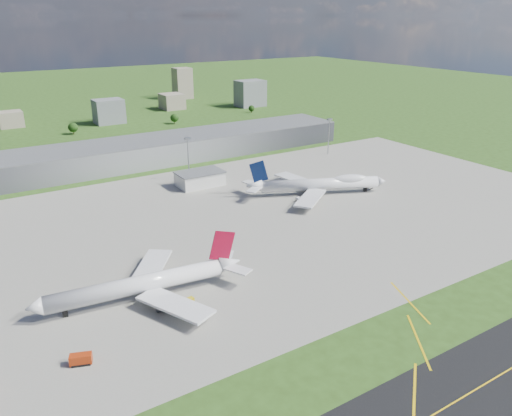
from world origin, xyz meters
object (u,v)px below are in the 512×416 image
airliner_red_twin (145,284)px  crash_tender (81,360)px  van_white_near (299,200)px  van_white_far (370,187)px  tug_yellow (189,301)px  airliner_blue_quad (320,184)px

airliner_red_twin → crash_tender: size_ratio=11.17×
van_white_near → van_white_far: van_white_far is taller
airliner_red_twin → van_white_far: airliner_red_twin is taller
airliner_red_twin → van_white_near: bearing=-148.7°
airliner_red_twin → tug_yellow: bearing=141.7°
airliner_red_twin → tug_yellow: (11.43, -11.26, -4.63)m
airliner_red_twin → tug_yellow: airliner_red_twin is taller
crash_tender → van_white_near: 152.33m
tug_yellow → van_white_near: van_white_near is taller
van_white_near → tug_yellow: bearing=129.5°
tug_yellow → airliner_red_twin: bearing=126.1°
airliner_blue_quad → tug_yellow: 128.47m
tug_yellow → van_white_far: 151.64m
airliner_red_twin → van_white_far: 158.81m
crash_tender → airliner_red_twin: bearing=61.1°
airliner_red_twin → crash_tender: airliner_red_twin is taller
airliner_blue_quad → van_white_far: airliner_blue_quad is taller
airliner_blue_quad → crash_tender: bearing=-128.8°
van_white_near → van_white_far: bearing=-87.9°
airliner_red_twin → van_white_far: bearing=-157.2°
airliner_blue_quad → tug_yellow: bearing=-125.8°
airliner_blue_quad → van_white_near: (-17.74, -4.78, -4.59)m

